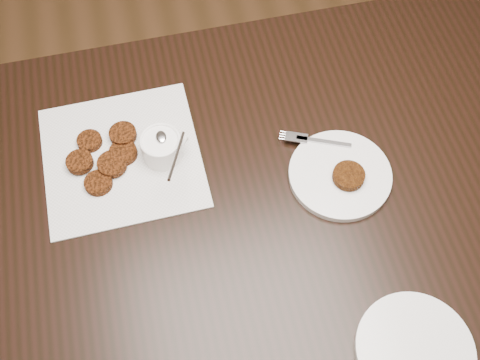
# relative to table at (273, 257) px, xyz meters

# --- Properties ---
(floor) EXTENTS (4.00, 4.00, 0.00)m
(floor) POSITION_rel_table_xyz_m (-0.03, -0.08, -0.38)
(floor) COLOR brown
(floor) RESTS_ON ground
(table) EXTENTS (1.40, 0.90, 0.75)m
(table) POSITION_rel_table_xyz_m (0.00, 0.00, 0.00)
(table) COLOR black
(table) RESTS_ON floor
(napkin) EXTENTS (0.32, 0.32, 0.00)m
(napkin) POSITION_rel_table_xyz_m (-0.30, 0.14, 0.38)
(napkin) COLOR silver
(napkin) RESTS_ON table
(sauce_ramekin) EXTENTS (0.13, 0.13, 0.12)m
(sauce_ramekin) POSITION_rel_table_xyz_m (-0.22, 0.12, 0.44)
(sauce_ramekin) COLOR white
(sauce_ramekin) RESTS_ON napkin
(patty_cluster) EXTENTS (0.25, 0.25, 0.02)m
(patty_cluster) POSITION_rel_table_xyz_m (-0.34, 0.14, 0.39)
(patty_cluster) COLOR #682A0D
(patty_cluster) RESTS_ON napkin
(plate_with_patty) EXTENTS (0.27, 0.27, 0.03)m
(plate_with_patty) POSITION_rel_table_xyz_m (0.12, -0.01, 0.39)
(plate_with_patty) COLOR white
(plate_with_patty) RESTS_ON table
(plate_empty) EXTENTS (0.25, 0.25, 0.01)m
(plate_empty) POSITION_rel_table_xyz_m (0.14, -0.37, 0.38)
(plate_empty) COLOR white
(plate_empty) RESTS_ON table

